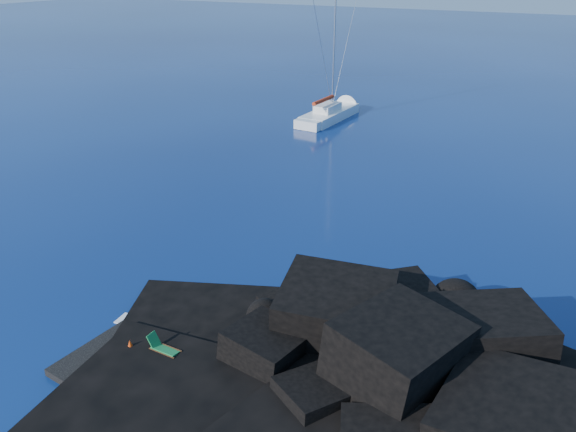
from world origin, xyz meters
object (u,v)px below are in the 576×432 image
at_px(sunbather, 202,351).
at_px(marker_cone, 130,346).
at_px(sailboat, 330,119).
at_px(deck_chair, 165,346).

distance_m(sunbather, marker_cone, 3.23).
relative_size(sailboat, marker_cone, 25.56).
xyz_separation_m(sailboat, marker_cone, (8.99, -42.21, 0.64)).
relative_size(deck_chair, marker_cone, 2.48).
xyz_separation_m(deck_chair, marker_cone, (-1.59, -0.48, -0.21)).
distance_m(deck_chair, sunbather, 1.62).
bearing_deg(sunbather, sailboat, 118.00).
relative_size(sailboat, deck_chair, 10.32).
bearing_deg(sailboat, deck_chair, -72.44).
relative_size(deck_chair, sunbather, 0.91).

